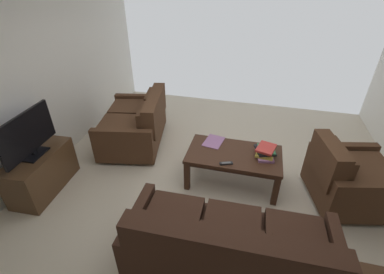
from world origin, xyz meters
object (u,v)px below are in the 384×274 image
(loveseat_near, at_px, (137,124))
(tv_stand, at_px, (41,172))
(coffee_table, at_px, (234,157))
(tv_remote, at_px, (226,163))
(sofa_main, at_px, (229,249))
(loose_magazine, at_px, (214,141))
(armchair_side, at_px, (348,178))
(book_stack, at_px, (265,151))
(flat_tv, at_px, (27,135))

(loveseat_near, xyz_separation_m, tv_stand, (0.73, 1.33, -0.09))
(tv_stand, bearing_deg, loveseat_near, -118.79)
(coffee_table, bearing_deg, tv_remote, 74.44)
(tv_remote, bearing_deg, sofa_main, 99.94)
(sofa_main, relative_size, tv_remote, 11.55)
(tv_stand, height_order, loose_magazine, tv_stand)
(tv_stand, distance_m, tv_remote, 2.35)
(loveseat_near, height_order, armchair_side, armchair_side)
(book_stack, height_order, tv_remote, book_stack)
(tv_stand, relative_size, tv_remote, 5.63)
(coffee_table, bearing_deg, tv_stand, 17.42)
(flat_tv, bearing_deg, armchair_side, -169.11)
(loose_magazine, bearing_deg, coffee_table, -23.28)
(sofa_main, xyz_separation_m, coffee_table, (0.12, -1.32, 0.05))
(sofa_main, bearing_deg, book_stack, -100.80)
(tv_remote, height_order, loose_magazine, tv_remote)
(loveseat_near, relative_size, armchair_side, 1.41)
(armchair_side, bearing_deg, loose_magazine, -7.44)
(flat_tv, height_order, loose_magazine, flat_tv)
(tv_stand, distance_m, book_stack, 2.85)
(tv_remote, bearing_deg, book_stack, -147.09)
(sofa_main, distance_m, loveseat_near, 2.58)
(tv_stand, bearing_deg, sofa_main, 166.84)
(tv_stand, bearing_deg, coffee_table, -162.58)
(coffee_table, distance_m, tv_stand, 2.47)
(loveseat_near, relative_size, book_stack, 4.34)
(coffee_table, xyz_separation_m, tv_stand, (2.35, 0.74, -0.13))
(coffee_table, relative_size, loose_magazine, 3.73)
(coffee_table, height_order, armchair_side, armchair_side)
(sofa_main, distance_m, coffee_table, 1.32)
(flat_tv, bearing_deg, coffee_table, -162.61)
(sofa_main, relative_size, book_stack, 5.69)
(armchair_side, bearing_deg, coffee_table, -0.89)
(loveseat_near, distance_m, tv_stand, 1.52)
(flat_tv, bearing_deg, book_stack, -164.13)
(loose_magazine, bearing_deg, armchair_side, 2.19)
(tv_stand, height_order, flat_tv, flat_tv)
(loose_magazine, bearing_deg, sofa_main, -64.81)
(tv_stand, xyz_separation_m, flat_tv, (-0.00, -0.00, 0.56))
(flat_tv, height_order, tv_remote, flat_tv)
(tv_remote, bearing_deg, flat_tv, 12.06)
(loveseat_near, bearing_deg, sofa_main, 132.47)
(book_stack, distance_m, tv_remote, 0.53)
(armchair_side, height_order, loose_magazine, armchair_side)
(armchair_side, distance_m, loose_magazine, 1.69)
(sofa_main, relative_size, armchair_side, 1.85)
(tv_stand, bearing_deg, tv_remote, -167.91)
(coffee_table, xyz_separation_m, armchair_side, (-1.37, 0.02, -0.04))
(book_stack, bearing_deg, armchair_side, 176.50)
(sofa_main, height_order, coffee_table, sofa_main)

